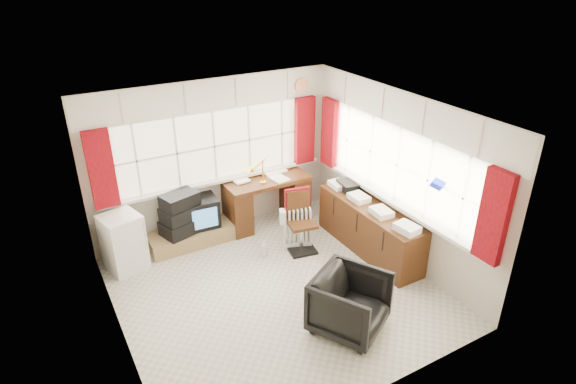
% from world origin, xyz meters
% --- Properties ---
extents(ground, '(4.00, 4.00, 0.00)m').
position_xyz_m(ground, '(0.00, 0.00, 0.00)').
color(ground, beige).
rests_on(ground, ground).
extents(room_walls, '(4.00, 4.00, 4.00)m').
position_xyz_m(room_walls, '(0.00, 0.00, 1.50)').
color(room_walls, beige).
rests_on(room_walls, ground).
extents(window_back, '(3.70, 0.12, 3.60)m').
position_xyz_m(window_back, '(0.00, 1.94, 0.95)').
color(window_back, '#FAF0C6').
rests_on(window_back, room_walls).
extents(window_right, '(0.12, 3.70, 3.60)m').
position_xyz_m(window_right, '(1.94, 0.00, 0.95)').
color(window_right, '#FAF0C6').
rests_on(window_right, room_walls).
extents(curtains, '(3.83, 3.83, 1.15)m').
position_xyz_m(curtains, '(0.92, 0.93, 1.46)').
color(curtains, maroon).
rests_on(curtains, room_walls).
extents(overhead_cabinets, '(3.98, 3.98, 0.48)m').
position_xyz_m(overhead_cabinets, '(0.98, 0.98, 2.25)').
color(overhead_cabinets, white).
rests_on(overhead_cabinets, room_walls).
extents(desk, '(1.42, 0.70, 0.85)m').
position_xyz_m(desk, '(0.77, 1.77, 0.45)').
color(desk, '#542E13').
rests_on(desk, ground).
extents(desk_lamp, '(0.16, 0.14, 0.42)m').
position_xyz_m(desk_lamp, '(0.65, 1.62, 1.11)').
color(desk_lamp, '#F39F0A').
rests_on(desk_lamp, desk).
extents(task_chair, '(0.47, 0.49, 0.98)m').
position_xyz_m(task_chair, '(0.84, 0.80, 0.52)').
color(task_chair, black).
rests_on(task_chair, ground).
extents(office_chair, '(1.10, 1.11, 0.75)m').
position_xyz_m(office_chair, '(0.42, -1.08, 0.38)').
color(office_chair, black).
rests_on(office_chair, ground).
extents(radiator, '(0.47, 0.32, 0.65)m').
position_xyz_m(radiator, '(0.83, 0.83, 0.26)').
color(radiator, white).
rests_on(radiator, ground).
extents(credenza, '(0.50, 2.00, 0.85)m').
position_xyz_m(credenza, '(1.73, 0.20, 0.39)').
color(credenza, '#542E13').
rests_on(credenza, ground).
extents(file_tray, '(0.33, 0.40, 0.12)m').
position_xyz_m(file_tray, '(1.80, 0.87, 0.81)').
color(file_tray, black).
rests_on(file_tray, credenza).
extents(tv_bench, '(1.40, 0.50, 0.25)m').
position_xyz_m(tv_bench, '(-0.55, 1.72, 0.12)').
color(tv_bench, olive).
rests_on(tv_bench, ground).
extents(crt_tv, '(0.55, 0.52, 0.47)m').
position_xyz_m(crt_tv, '(-0.38, 1.79, 0.48)').
color(crt_tv, black).
rests_on(crt_tv, tv_bench).
extents(hifi_stack, '(0.72, 0.56, 0.66)m').
position_xyz_m(hifi_stack, '(-0.71, 1.72, 0.56)').
color(hifi_stack, black).
rests_on(hifi_stack, tv_bench).
extents(mini_fridge, '(0.61, 0.61, 0.85)m').
position_xyz_m(mini_fridge, '(-1.63, 1.58, 0.43)').
color(mini_fridge, white).
rests_on(mini_fridge, ground).
extents(spray_bottle_a, '(0.15, 0.15, 0.28)m').
position_xyz_m(spray_bottle_a, '(0.25, 0.84, 0.14)').
color(spray_bottle_a, silver).
rests_on(spray_bottle_a, ground).
extents(spray_bottle_b, '(0.12, 0.12, 0.21)m').
position_xyz_m(spray_bottle_b, '(-0.25, 1.64, 0.11)').
color(spray_bottle_b, '#8DD2C8').
rests_on(spray_bottle_b, ground).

